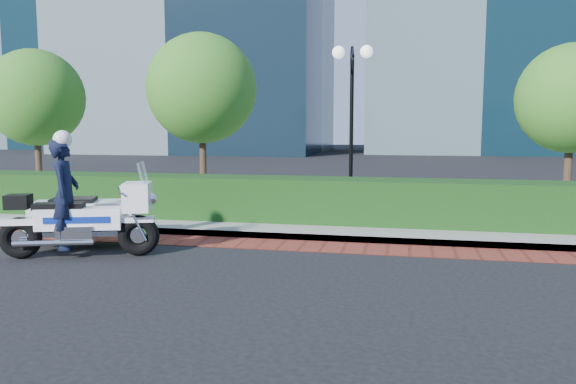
% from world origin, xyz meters
% --- Properties ---
extents(ground, '(120.00, 120.00, 0.00)m').
position_xyz_m(ground, '(0.00, 0.00, 0.00)').
color(ground, black).
rests_on(ground, ground).
extents(brick_strip, '(60.00, 1.00, 0.01)m').
position_xyz_m(brick_strip, '(0.00, 1.50, 0.01)').
color(brick_strip, maroon).
rests_on(brick_strip, ground).
extents(sidewalk, '(60.00, 8.00, 0.15)m').
position_xyz_m(sidewalk, '(0.00, 6.00, 0.07)').
color(sidewalk, gray).
rests_on(sidewalk, ground).
extents(hedge_main, '(18.00, 1.20, 1.00)m').
position_xyz_m(hedge_main, '(0.00, 3.60, 0.65)').
color(hedge_main, black).
rests_on(hedge_main, sidewalk).
extents(lamppost, '(1.02, 0.70, 4.21)m').
position_xyz_m(lamppost, '(1.00, 5.20, 2.96)').
color(lamppost, black).
rests_on(lamppost, sidewalk).
extents(tree_a, '(3.00, 3.00, 4.58)m').
position_xyz_m(tree_a, '(-9.00, 6.50, 3.22)').
color(tree_a, '#332319').
rests_on(tree_a, sidewalk).
extents(tree_b, '(3.20, 3.20, 4.89)m').
position_xyz_m(tree_b, '(-3.50, 6.50, 3.43)').
color(tree_b, '#332319').
rests_on(tree_b, sidewalk).
extents(tree_c, '(2.80, 2.80, 4.30)m').
position_xyz_m(tree_c, '(6.50, 6.50, 3.05)').
color(tree_c, '#332319').
rests_on(tree_c, sidewalk).
extents(police_motorcycle, '(2.87, 2.08, 2.28)m').
position_xyz_m(police_motorcycle, '(-3.57, 0.09, 0.78)').
color(police_motorcycle, black).
rests_on(police_motorcycle, ground).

